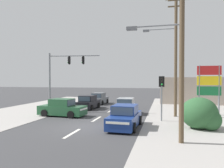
{
  "coord_description": "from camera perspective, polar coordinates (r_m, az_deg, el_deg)",
  "views": [
    {
      "loc": [
        5.42,
        -14.36,
        3.3
      ],
      "look_at": [
        1.09,
        4.0,
        2.91
      ],
      "focal_mm": 35.0,
      "sensor_mm": 36.0,
      "label": 1
    }
  ],
  "objects": [
    {
      "name": "hatchback_receding_far",
      "position": [
        29.56,
        -3.41,
        -3.87
      ],
      "size": [
        1.89,
        3.69,
        1.53
      ],
      "color": "slate",
      "rests_on": "ground"
    },
    {
      "name": "sedan_oncoming_mid",
      "position": [
        20.32,
        -12.87,
        -6.2
      ],
      "size": [
        4.34,
        2.12,
        1.56
      ],
      "color": "#235633",
      "rests_on": "ground"
    },
    {
      "name": "shopping_plaza_sign",
      "position": [
        22.07,
        24.01,
        0.25
      ],
      "size": [
        2.1,
        0.16,
        4.6
      ],
      "color": "slate",
      "rests_on": "ground"
    },
    {
      "name": "traffic_signal_mast",
      "position": [
        22.82,
        -12.97,
        3.27
      ],
      "size": [
        5.26,
        0.71,
        6.0
      ],
      "color": "slate",
      "rests_on": "ground"
    },
    {
      "name": "ground_plane",
      "position": [
        15.7,
        -7.37,
        -10.97
      ],
      "size": [
        140.0,
        140.0,
        0.0
      ],
      "primitive_type": "plane",
      "color": "#3A3A3D"
    },
    {
      "name": "lane_dash_near",
      "position": [
        13.89,
        -10.35,
        -12.57
      ],
      "size": [
        0.2,
        2.4,
        0.01
      ],
      "primitive_type": "cube",
      "color": "silver",
      "rests_on": "ground"
    },
    {
      "name": "roadside_bush",
      "position": [
        15.75,
        22.24,
        -7.32
      ],
      "size": [
        2.52,
        2.16,
        2.12
      ],
      "color": "#2D5B33",
      "rests_on": "ground"
    },
    {
      "name": "lane_dash_far",
      "position": [
        23.24,
        -0.35,
        -6.98
      ],
      "size": [
        0.2,
        2.4,
        0.01
      ],
      "primitive_type": "cube",
      "color": "silver",
      "rests_on": "ground"
    },
    {
      "name": "utility_pole_midground_right",
      "position": [
        20.23,
        15.97,
        8.2
      ],
      "size": [
        3.78,
        0.33,
        10.84
      ],
      "color": "brown",
      "rests_on": "ground"
    },
    {
      "name": "hatchback_crossing_left",
      "position": [
        20.86,
        3.49,
        -5.98
      ],
      "size": [
        1.9,
        3.7,
        1.53
      ],
      "color": "#A3A8AD",
      "rests_on": "ground"
    },
    {
      "name": "hatchback_kerbside_parked",
      "position": [
        24.81,
        -6.18,
        -4.84
      ],
      "size": [
        1.91,
        3.71,
        1.53
      ],
      "color": "black",
      "rests_on": "ground"
    },
    {
      "name": "lane_dash_mid",
      "position": [
        18.48,
        -4.05,
        -9.1
      ],
      "size": [
        0.2,
        2.4,
        0.01
      ],
      "primitive_type": "cube",
      "color": "silver",
      "rests_on": "ground"
    },
    {
      "name": "shopfront_wall_far",
      "position": [
        30.91,
        23.67,
        -1.71
      ],
      "size": [
        12.0,
        1.0,
        3.6
      ],
      "primitive_type": "cube",
      "color": "#A39384",
      "rests_on": "ground"
    },
    {
      "name": "pedestal_signal_right_kerb",
      "position": [
        17.68,
        12.83,
        -1.72
      ],
      "size": [
        0.44,
        0.3,
        3.56
      ],
      "color": "slate",
      "rests_on": "ground"
    },
    {
      "name": "kerb_right_verge",
      "position": [
        17.07,
        25.53,
        -10.05
      ],
      "size": [
        10.0,
        44.0,
        0.02
      ],
      "primitive_type": "cube",
      "color": "#A39E99",
      "rests_on": "ground"
    },
    {
      "name": "utility_pole_foreground_right",
      "position": [
        11.85,
        17.02,
        7.48
      ],
      "size": [
        3.78,
        0.33,
        8.52
      ],
      "color": "brown",
      "rests_on": "ground"
    },
    {
      "name": "kerb_left_verge",
      "position": [
        23.27,
        -23.83,
        -7.05
      ],
      "size": [
        8.0,
        40.0,
        0.02
      ],
      "primitive_type": "cube",
      "color": "#A39E99",
      "rests_on": "ground"
    },
    {
      "name": "sedan_oncoming_near",
      "position": [
        15.16,
        3.38,
        -8.69
      ],
      "size": [
        2.01,
        4.3,
        1.56
      ],
      "color": "navy",
      "rests_on": "ground"
    }
  ]
}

